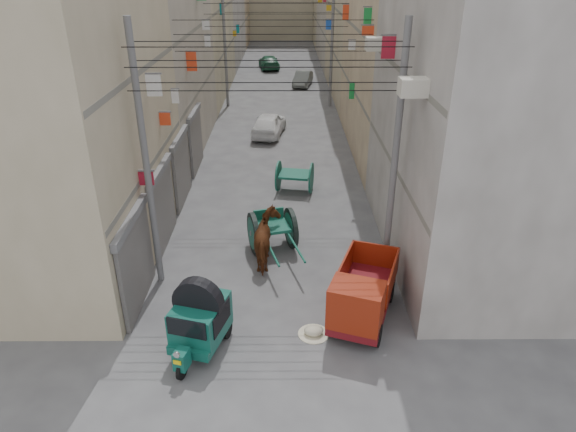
{
  "coord_description": "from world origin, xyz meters",
  "views": [
    {
      "loc": [
        0.42,
        -7.96,
        9.26
      ],
      "look_at": [
        0.51,
        6.5,
        2.03
      ],
      "focal_mm": 32.0,
      "sensor_mm": 36.0,
      "label": 1
    }
  ],
  "objects_px": {
    "feed_sack": "(314,330)",
    "distant_car_grey": "(303,79)",
    "tonga_cart": "(272,230)",
    "distant_car_white": "(269,124)",
    "auto_rickshaw": "(200,318)",
    "distant_car_green": "(269,62)",
    "second_cart": "(295,176)",
    "mini_truck": "(361,300)",
    "horse": "(268,240)"
  },
  "relations": [
    {
      "from": "distant_car_green",
      "to": "second_cart",
      "type": "bearing_deg",
      "value": 85.81
    },
    {
      "from": "mini_truck",
      "to": "second_cart",
      "type": "xyz_separation_m",
      "value": [
        -1.66,
        9.41,
        -0.13
      ]
    },
    {
      "from": "tonga_cart",
      "to": "horse",
      "type": "relative_size",
      "value": 1.66
    },
    {
      "from": "feed_sack",
      "to": "tonga_cart",
      "type": "bearing_deg",
      "value": 104.62
    },
    {
      "from": "tonga_cart",
      "to": "distant_car_white",
      "type": "distance_m",
      "value": 13.37
    },
    {
      "from": "distant_car_green",
      "to": "distant_car_grey",
      "type": "bearing_deg",
      "value": 103.78
    },
    {
      "from": "horse",
      "to": "distant_car_grey",
      "type": "bearing_deg",
      "value": -96.75
    },
    {
      "from": "distant_car_white",
      "to": "auto_rickshaw",
      "type": "bearing_deg",
      "value": 95.28
    },
    {
      "from": "mini_truck",
      "to": "feed_sack",
      "type": "distance_m",
      "value": 1.56
    },
    {
      "from": "feed_sack",
      "to": "distant_car_grey",
      "type": "bearing_deg",
      "value": 88.72
    },
    {
      "from": "feed_sack",
      "to": "distant_car_white",
      "type": "relative_size",
      "value": 0.14
    },
    {
      "from": "feed_sack",
      "to": "horse",
      "type": "height_order",
      "value": "horse"
    },
    {
      "from": "feed_sack",
      "to": "distant_car_grey",
      "type": "height_order",
      "value": "distant_car_grey"
    },
    {
      "from": "auto_rickshaw",
      "to": "tonga_cart",
      "type": "bearing_deg",
      "value": 87.05
    },
    {
      "from": "second_cart",
      "to": "distant_car_grey",
      "type": "bearing_deg",
      "value": 97.56
    },
    {
      "from": "auto_rickshaw",
      "to": "distant_car_green",
      "type": "relative_size",
      "value": 0.57
    },
    {
      "from": "auto_rickshaw",
      "to": "tonga_cart",
      "type": "xyz_separation_m",
      "value": [
        1.78,
        5.2,
        -0.19
      ]
    },
    {
      "from": "auto_rickshaw",
      "to": "distant_car_grey",
      "type": "bearing_deg",
      "value": 99.28
    },
    {
      "from": "mini_truck",
      "to": "second_cart",
      "type": "relative_size",
      "value": 1.96
    },
    {
      "from": "second_cart",
      "to": "distant_car_white",
      "type": "relative_size",
      "value": 0.45
    },
    {
      "from": "auto_rickshaw",
      "to": "feed_sack",
      "type": "relative_size",
      "value": 4.42
    },
    {
      "from": "second_cart",
      "to": "horse",
      "type": "height_order",
      "value": "horse"
    },
    {
      "from": "distant_car_white",
      "to": "distant_car_grey",
      "type": "distance_m",
      "value": 13.47
    },
    {
      "from": "distant_car_green",
      "to": "distant_car_white",
      "type": "bearing_deg",
      "value": 83.56
    },
    {
      "from": "horse",
      "to": "distant_car_grey",
      "type": "height_order",
      "value": "horse"
    },
    {
      "from": "second_cart",
      "to": "distant_car_green",
      "type": "xyz_separation_m",
      "value": [
        -1.91,
        28.92,
        -0.12
      ]
    },
    {
      "from": "tonga_cart",
      "to": "mini_truck",
      "type": "bearing_deg",
      "value": -74.91
    },
    {
      "from": "auto_rickshaw",
      "to": "second_cart",
      "type": "xyz_separation_m",
      "value": [
        2.66,
        10.31,
        -0.22
      ]
    },
    {
      "from": "auto_rickshaw",
      "to": "distant_car_grey",
      "type": "xyz_separation_m",
      "value": [
        3.7,
        31.81,
        -0.38
      ]
    },
    {
      "from": "tonga_cart",
      "to": "mini_truck",
      "type": "xyz_separation_m",
      "value": [
        2.54,
        -4.3,
        0.09
      ]
    },
    {
      "from": "feed_sack",
      "to": "distant_car_grey",
      "type": "xyz_separation_m",
      "value": [
        0.7,
        31.32,
        0.44
      ]
    },
    {
      "from": "distant_car_white",
      "to": "distant_car_green",
      "type": "xyz_separation_m",
      "value": [
        -0.55,
        20.67,
        -0.07
      ]
    },
    {
      "from": "distant_car_grey",
      "to": "distant_car_green",
      "type": "bearing_deg",
      "value": 122.96
    },
    {
      "from": "horse",
      "to": "distant_car_white",
      "type": "xyz_separation_m",
      "value": [
        -0.35,
        14.31,
        -0.2
      ]
    },
    {
      "from": "distant_car_white",
      "to": "distant_car_green",
      "type": "bearing_deg",
      "value": -79.19
    },
    {
      "from": "distant_car_green",
      "to": "feed_sack",
      "type": "bearing_deg",
      "value": 85.36
    },
    {
      "from": "auto_rickshaw",
      "to": "feed_sack",
      "type": "height_order",
      "value": "auto_rickshaw"
    },
    {
      "from": "feed_sack",
      "to": "horse",
      "type": "xyz_separation_m",
      "value": [
        -1.35,
        3.76,
        0.74
      ]
    },
    {
      "from": "distant_car_grey",
      "to": "distant_car_green",
      "type": "xyz_separation_m",
      "value": [
        -2.96,
        7.41,
        0.03
      ]
    },
    {
      "from": "distant_car_grey",
      "to": "distant_car_green",
      "type": "height_order",
      "value": "distant_car_green"
    },
    {
      "from": "tonga_cart",
      "to": "distant_car_grey",
      "type": "bearing_deg",
      "value": 70.32
    },
    {
      "from": "tonga_cart",
      "to": "second_cart",
      "type": "xyz_separation_m",
      "value": [
        0.88,
        5.11,
        -0.04
      ]
    },
    {
      "from": "horse",
      "to": "feed_sack",
      "type": "bearing_deg",
      "value": 107.33
    },
    {
      "from": "mini_truck",
      "to": "distant_car_green",
      "type": "relative_size",
      "value": 0.83
    },
    {
      "from": "mini_truck",
      "to": "auto_rickshaw",
      "type": "bearing_deg",
      "value": -148.64
    },
    {
      "from": "mini_truck",
      "to": "feed_sack",
      "type": "relative_size",
      "value": 6.45
    },
    {
      "from": "mini_truck",
      "to": "distant_car_green",
      "type": "distance_m",
      "value": 38.5
    },
    {
      "from": "second_cart",
      "to": "feed_sack",
      "type": "height_order",
      "value": "second_cart"
    },
    {
      "from": "auto_rickshaw",
      "to": "distant_car_green",
      "type": "distance_m",
      "value": 39.24
    },
    {
      "from": "tonga_cart",
      "to": "distant_car_green",
      "type": "height_order",
      "value": "tonga_cart"
    }
  ]
}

